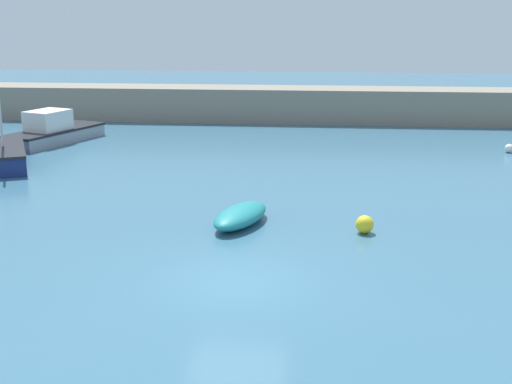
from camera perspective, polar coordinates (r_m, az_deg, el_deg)
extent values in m
cube|color=#38667F|center=(18.10, -1.60, -7.45)|extent=(120.00, 120.00, 0.20)
cube|color=gray|center=(43.24, 2.53, 7.02)|extent=(47.76, 2.93, 2.01)
cube|color=navy|center=(32.66, -19.51, 2.60)|extent=(3.58, 5.14, 0.75)
cube|color=black|center=(32.58, -19.57, 3.35)|extent=(3.65, 5.24, 0.12)
cylinder|color=silver|center=(34.03, -19.68, 4.87)|extent=(1.39, 2.90, 0.08)
ellipsoid|color=teal|center=(22.52, -1.25, -1.90)|extent=(2.07, 3.20, 0.60)
cube|color=gray|center=(37.76, -15.78, 4.28)|extent=(3.80, 5.90, 0.58)
cube|color=black|center=(37.70, -15.82, 4.80)|extent=(3.88, 6.01, 0.12)
cube|color=silver|center=(37.32, -16.30, 5.44)|extent=(2.19, 2.44, 1.11)
sphere|color=yellow|center=(21.94, 8.69, -2.58)|extent=(0.56, 0.56, 0.56)
sphere|color=white|center=(35.83, 19.60, 3.31)|extent=(0.41, 0.41, 0.41)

